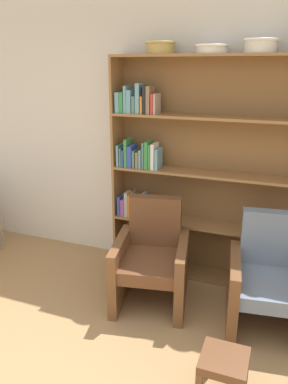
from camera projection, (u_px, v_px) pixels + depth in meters
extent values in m
cube|color=silver|center=(194.00, 140.00, 3.71)|extent=(12.00, 0.06, 2.75)
cube|color=olive|center=(118.00, 166.00, 3.88)|extent=(0.02, 0.30, 2.17)
cube|color=olive|center=(233.00, 55.00, 3.17)|extent=(2.17, 0.30, 0.03)
cube|color=olive|center=(217.00, 276.00, 3.86)|extent=(2.17, 0.30, 0.03)
cube|color=brown|center=(227.00, 173.00, 3.64)|extent=(2.17, 0.01, 2.17)
cube|color=orange|center=(123.00, 251.00, 4.13)|extent=(0.04, 0.18, 0.21)
cube|color=#334CB2|center=(127.00, 254.00, 4.11)|extent=(0.04, 0.15, 0.17)
cube|color=gold|center=(131.00, 254.00, 4.09)|extent=(0.04, 0.14, 0.21)
cube|color=orange|center=(135.00, 252.00, 4.07)|extent=(0.03, 0.15, 0.26)
cube|color=#4C756B|center=(138.00, 254.00, 4.06)|extent=(0.02, 0.15, 0.23)
cube|color=#334CB2|center=(140.00, 256.00, 4.05)|extent=(0.03, 0.13, 0.20)
cube|color=#669EB2|center=(145.00, 253.00, 4.05)|extent=(0.04, 0.19, 0.25)
cube|color=gold|center=(147.00, 254.00, 4.01)|extent=(0.03, 0.13, 0.27)
cube|color=#4C756B|center=(150.00, 257.00, 4.01)|extent=(0.03, 0.13, 0.21)
cube|color=#994C99|center=(154.00, 255.00, 4.01)|extent=(0.03, 0.18, 0.24)
cube|color=gold|center=(158.00, 256.00, 4.01)|extent=(0.04, 0.20, 0.23)
cube|color=#4C756B|center=(162.00, 258.00, 3.97)|extent=(0.04, 0.15, 0.23)
cube|color=#334CB2|center=(166.00, 260.00, 3.98)|extent=(0.03, 0.20, 0.18)
cube|color=#B2A899|center=(168.00, 259.00, 3.96)|extent=(0.02, 0.18, 0.21)
cube|color=gold|center=(171.00, 262.00, 3.96)|extent=(0.03, 0.18, 0.16)
cube|color=#388C47|center=(175.00, 258.00, 3.94)|extent=(0.02, 0.19, 0.26)
cube|color=olive|center=(221.00, 227.00, 3.68)|extent=(2.17, 0.30, 0.02)
cube|color=#334CB2|center=(122.00, 204.00, 3.96)|extent=(0.03, 0.17, 0.21)
cube|color=#994C99|center=(125.00, 206.00, 3.94)|extent=(0.04, 0.16, 0.18)
cube|color=#B2A899|center=(128.00, 204.00, 3.90)|extent=(0.04, 0.12, 0.26)
cube|color=orange|center=(132.00, 205.00, 3.90)|extent=(0.03, 0.14, 0.24)
cube|color=#7F6B4C|center=(134.00, 204.00, 3.87)|extent=(0.02, 0.12, 0.28)
cube|color=#669EB2|center=(138.00, 207.00, 3.90)|extent=(0.02, 0.18, 0.20)
cube|color=#4C756B|center=(140.00, 207.00, 3.89)|extent=(0.03, 0.18, 0.20)
cube|color=#669EB2|center=(143.00, 205.00, 3.86)|extent=(0.03, 0.16, 0.25)
cube|color=olive|center=(225.00, 175.00, 3.51)|extent=(2.17, 0.30, 0.02)
cube|color=#669EB2|center=(120.00, 155.00, 3.78)|extent=(0.02, 0.17, 0.22)
cube|color=#4C756B|center=(123.00, 156.00, 3.78)|extent=(0.02, 0.17, 0.19)
cube|color=#334CB2|center=(125.00, 158.00, 3.76)|extent=(0.02, 0.14, 0.17)
cube|color=#388C47|center=(128.00, 152.00, 3.75)|extent=(0.03, 0.18, 0.28)
cube|color=#334CB2|center=(132.00, 156.00, 3.75)|extent=(0.04, 0.17, 0.22)
cube|color=#4C756B|center=(136.00, 158.00, 3.74)|extent=(0.03, 0.17, 0.17)
cube|color=#7F6B4C|center=(139.00, 160.00, 3.71)|extent=(0.03, 0.12, 0.16)
cube|color=#669EB2|center=(143.00, 158.00, 3.72)|extent=(0.02, 0.20, 0.19)
cube|color=#4C756B|center=(145.00, 155.00, 3.69)|extent=(0.02, 0.17, 0.26)
cube|color=#388C47|center=(148.00, 155.00, 3.66)|extent=(0.03, 0.14, 0.27)
cube|color=#388C47|center=(152.00, 156.00, 3.67)|extent=(0.02, 0.17, 0.24)
cube|color=white|center=(155.00, 156.00, 3.65)|extent=(0.03, 0.16, 0.25)
cube|color=#669EB2|center=(159.00, 159.00, 3.65)|extent=(0.03, 0.17, 0.20)
cube|color=olive|center=(229.00, 118.00, 3.34)|extent=(2.17, 0.30, 0.02)
cube|color=#669EB2|center=(120.00, 102.00, 3.62)|extent=(0.04, 0.17, 0.19)
cube|color=#388C47|center=(124.00, 102.00, 3.60)|extent=(0.04, 0.17, 0.19)
cube|color=#669EB2|center=(128.00, 99.00, 3.58)|extent=(0.03, 0.17, 0.25)
cube|color=#669EB2|center=(131.00, 101.00, 3.57)|extent=(0.04, 0.16, 0.22)
cube|color=#4C756B|center=(135.00, 105.00, 3.55)|extent=(0.03, 0.13, 0.16)
cube|color=#669EB2|center=(140.00, 98.00, 3.52)|extent=(0.04, 0.14, 0.28)
cube|color=orange|center=(143.00, 105.00, 3.53)|extent=(0.02, 0.15, 0.16)
cube|color=black|center=(146.00, 100.00, 3.50)|extent=(0.03, 0.13, 0.26)
cube|color=#7F6B4C|center=(150.00, 100.00, 3.50)|extent=(0.04, 0.17, 0.26)
cube|color=red|center=(154.00, 104.00, 3.48)|extent=(0.02, 0.13, 0.19)
cube|color=#B2A899|center=(157.00, 104.00, 3.49)|extent=(0.02, 0.17, 0.19)
cylinder|color=tan|center=(161.00, 48.00, 3.37)|extent=(0.26, 0.26, 0.10)
torus|color=tan|center=(161.00, 43.00, 3.36)|extent=(0.28, 0.28, 0.02)
cylinder|color=silver|center=(212.00, 49.00, 3.22)|extent=(0.27, 0.27, 0.07)
torus|color=silver|center=(212.00, 46.00, 3.21)|extent=(0.29, 0.29, 0.02)
cylinder|color=silver|center=(261.00, 46.00, 3.08)|extent=(0.26, 0.26, 0.11)
torus|color=silver|center=(261.00, 40.00, 3.06)|extent=(0.29, 0.29, 0.02)
cube|color=brown|center=(179.00, 307.00, 3.08)|extent=(0.08, 0.08, 0.37)
cube|color=brown|center=(112.00, 300.00, 3.17)|extent=(0.08, 0.08, 0.37)
cube|color=brown|center=(184.00, 270.00, 3.65)|extent=(0.08, 0.08, 0.37)
cube|color=brown|center=(127.00, 265.00, 3.74)|extent=(0.08, 0.08, 0.37)
cube|color=brown|center=(151.00, 263.00, 3.35)|extent=(0.59, 0.72, 0.12)
cube|color=brown|center=(155.00, 222.00, 3.52)|extent=(0.49, 0.21, 0.50)
cube|color=brown|center=(182.00, 275.00, 3.33)|extent=(0.21, 0.68, 0.61)
cube|color=brown|center=(120.00, 270.00, 3.42)|extent=(0.21, 0.68, 0.61)
cube|color=brown|center=(231.00, 327.00, 2.85)|extent=(0.08, 0.08, 0.37)
cube|color=brown|center=(231.00, 284.00, 3.41)|extent=(0.08, 0.08, 0.37)
cube|color=slate|center=(269.00, 286.00, 3.00)|extent=(0.56, 0.70, 0.12)
cube|color=slate|center=(270.00, 239.00, 3.17)|extent=(0.49, 0.19, 0.50)
cube|color=brown|center=(233.00, 291.00, 3.09)|extent=(0.17, 0.68, 0.61)
cube|color=brown|center=(207.00, 361.00, 2.59)|extent=(0.04, 0.04, 0.26)
cube|color=brown|center=(245.00, 372.00, 2.50)|extent=(0.04, 0.04, 0.26)
cube|color=brown|center=(224.00, 361.00, 2.38)|extent=(0.30, 0.30, 0.06)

